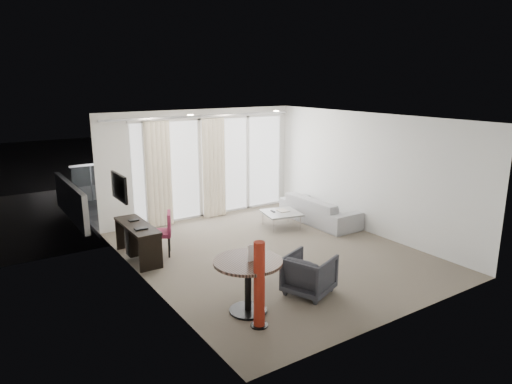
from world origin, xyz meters
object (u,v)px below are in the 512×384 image
desk_chair (159,234)px  round_table (248,286)px  sofa (319,209)px  red_lamp (259,285)px  desk (138,242)px  coffee_table (281,220)px  rattan_chair_a (225,185)px  rattan_chair_b (238,176)px  tub_armchair (309,274)px

desk_chair → round_table: bearing=-61.3°
sofa → red_lamp: bearing=129.4°
desk → red_lamp: (0.55, -3.27, 0.28)m
round_table → coffee_table: round_table is taller
red_lamp → rattan_chair_a: (2.98, 6.17, -0.20)m
desk_chair → sofa: desk_chair is taller
coffee_table → rattan_chair_b: size_ratio=0.98×
sofa → rattan_chair_b: rattan_chair_b is taller
desk → sofa: desk is taller
round_table → tub_armchair: 1.12m
round_table → sofa: 4.57m
sofa → rattan_chair_a: 3.16m
desk → rattan_chair_a: 4.57m
tub_armchair → rattan_chair_b: (2.71, 6.64, 0.08)m
round_table → rattan_chair_a: size_ratio=1.22×
red_lamp → tub_armchair: 1.30m
red_lamp → sofa: size_ratio=0.58×
tub_armchair → round_table: bearing=66.8°
round_table → rattan_chair_b: (3.83, 6.61, 0.00)m
round_table → tub_armchair: (1.12, -0.03, -0.08)m
red_lamp → round_table: bearing=78.0°
coffee_table → sofa: size_ratio=0.38×
desk → rattan_chair_a: rattan_chair_a is taller
desk_chair → rattan_chair_a: desk_chair is taller
tub_armchair → rattan_chair_b: 7.18m
rattan_chair_b → coffee_table: bearing=-131.0°
desk → coffee_table: 3.36m
coffee_table → sofa: 1.00m
tub_armchair → rattan_chair_a: bearing=-38.8°
sofa → rattan_chair_a: (-0.81, 3.06, 0.10)m
sofa → rattan_chair_b: bearing=-2.0°
tub_armchair → sofa: (2.58, 2.72, -0.01)m
desk → desk_chair: bearing=-7.1°
coffee_table → rattan_chair_b: (1.11, 3.74, 0.22)m
tub_armchair → rattan_chair_b: size_ratio=0.88×
desk_chair → tub_armchair: 3.12m
coffee_table → desk: bearing=-179.4°
desk → red_lamp: size_ratio=1.16×
rattan_chair_a → rattan_chair_b: rattan_chair_a is taller
desk_chair → tub_armchair: bearing=-40.4°
desk → round_table: size_ratio=1.43×
rattan_chair_b → desk_chair: bearing=-161.1°
desk_chair → tub_armchair: desk_chair is taller
tub_armchair → coffee_table: size_ratio=0.89×
tub_armchair → coffee_table: 3.32m
tub_armchair → sofa: 3.74m
desk_chair → rattan_chair_a: size_ratio=1.04×
tub_armchair → coffee_table: bearing=-50.6°
desk → tub_armchair: desk is taller
tub_armchair → coffee_table: tub_armchair is taller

